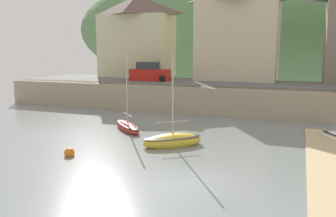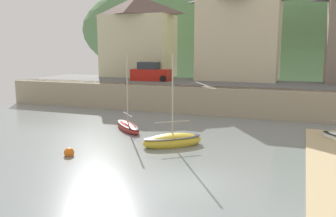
# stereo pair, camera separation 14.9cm
# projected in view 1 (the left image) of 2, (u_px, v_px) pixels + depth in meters

# --- Properties ---
(quay_seawall) EXTENTS (48.00, 9.40, 2.40)m
(quay_seawall) POSITION_uv_depth(u_px,v_px,m) (245.00, 99.00, 32.20)
(quay_seawall) COLOR tan
(quay_seawall) RESTS_ON ground
(hillside_backdrop) EXTENTS (80.00, 44.00, 25.90)m
(hillside_backdrop) POSITION_uv_depth(u_px,v_px,m) (284.00, 28.00, 65.39)
(hillside_backdrop) COLOR #58834F
(hillside_backdrop) RESTS_ON ground
(waterfront_building_left) EXTENTS (8.33, 5.34, 9.38)m
(waterfront_building_left) POSITION_uv_depth(u_px,v_px,m) (137.00, 36.00, 43.03)
(waterfront_building_left) COLOR beige
(waterfront_building_left) RESTS_ON ground
(waterfront_building_centre) EXTENTS (8.59, 6.27, 9.86)m
(waterfront_building_centre) POSITION_uv_depth(u_px,v_px,m) (238.00, 33.00, 39.00)
(waterfront_building_centre) COLOR beige
(waterfront_building_centre) RESTS_ON ground
(sailboat_blue_trim) EXTENTS (3.76, 3.41, 5.77)m
(sailboat_blue_trim) POSITION_uv_depth(u_px,v_px,m) (173.00, 141.00, 22.25)
(sailboat_blue_trim) COLOR gold
(sailboat_blue_trim) RESTS_ON ground
(dinghy_open_wooden) EXTENTS (3.52, 3.55, 5.56)m
(dinghy_open_wooden) POSITION_uv_depth(u_px,v_px,m) (128.00, 126.00, 26.45)
(dinghy_open_wooden) COLOR #A92A25
(dinghy_open_wooden) RESTS_ON ground
(parked_car_near_slipway) EXTENTS (4.18, 1.91, 1.95)m
(parked_car_near_slipway) POSITION_uv_depth(u_px,v_px,m) (150.00, 73.00, 38.37)
(parked_car_near_slipway) COLOR red
(parked_car_near_slipway) RESTS_ON ground
(mooring_buoy) EXTENTS (0.57, 0.57, 0.57)m
(mooring_buoy) POSITION_uv_depth(u_px,v_px,m) (69.00, 153.00, 20.23)
(mooring_buoy) COLOR orange
(mooring_buoy) RESTS_ON ground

